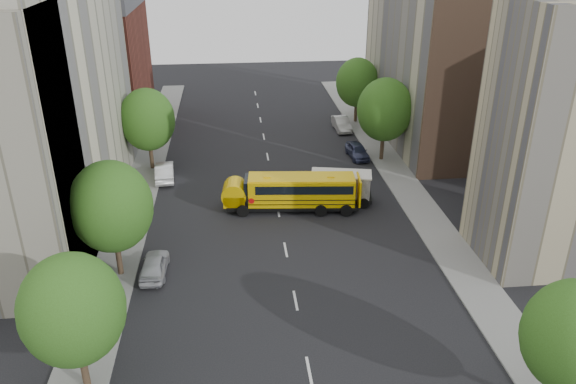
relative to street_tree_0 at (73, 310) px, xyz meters
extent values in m
plane|color=black|center=(11.00, 14.00, -4.64)|extent=(120.00, 120.00, 0.00)
cube|color=slate|center=(-0.50, 19.00, -4.58)|extent=(3.00, 80.00, 0.12)
cube|color=slate|center=(22.50, 19.00, -4.58)|extent=(3.00, 80.00, 0.12)
cube|color=silver|center=(11.00, 24.00, -4.64)|extent=(0.15, 64.00, 0.01)
cube|color=beige|center=(-7.00, 20.00, 5.36)|extent=(10.00, 26.00, 20.00)
cube|color=maroon|center=(-7.00, 42.00, 1.86)|extent=(10.00, 15.00, 13.00)
cube|color=tan|center=(29.00, 9.50, 3.86)|extent=(10.00, 7.00, 17.00)
cube|color=#B7AE8F|center=(29.00, 34.00, 4.36)|extent=(10.00, 22.00, 18.00)
cube|color=brown|center=(29.00, 23.00, 4.36)|extent=(10.10, 0.30, 18.00)
cylinder|color=#38281C|center=(0.00, 0.00, -3.29)|extent=(0.36, 0.36, 2.70)
ellipsoid|color=#294A13|center=(0.00, 0.00, 0.01)|extent=(4.80, 4.80, 5.52)
cylinder|color=#38281C|center=(0.00, 10.00, -3.20)|extent=(0.36, 0.36, 2.88)
ellipsoid|color=#294A13|center=(0.00, 10.00, 0.32)|extent=(5.12, 5.12, 5.89)
cylinder|color=#38281C|center=(0.00, 28.00, -3.24)|extent=(0.36, 0.36, 2.81)
ellipsoid|color=#294A13|center=(0.00, 28.00, 0.20)|extent=(4.99, 4.99, 5.74)
ellipsoid|color=#294A13|center=(22.00, -4.00, -0.18)|extent=(4.61, 4.61, 5.30)
cylinder|color=#38281C|center=(22.00, 28.00, -3.16)|extent=(0.36, 0.36, 2.95)
ellipsoid|color=#294A13|center=(22.00, 28.00, 0.44)|extent=(5.25, 5.25, 6.04)
cylinder|color=#38281C|center=(22.00, 40.00, -3.27)|extent=(0.36, 0.36, 2.74)
ellipsoid|color=#294A13|center=(22.00, 40.00, 0.07)|extent=(4.86, 4.86, 5.59)
cube|color=black|center=(12.18, 18.27, -4.13)|extent=(10.55, 3.32, 0.28)
cube|color=#E9B704|center=(12.82, 18.20, -2.93)|extent=(8.52, 3.08, 2.13)
cube|color=#E9B704|center=(7.93, 18.66, -3.58)|extent=(1.86, 2.28, 0.93)
cube|color=black|center=(8.90, 18.57, -2.46)|extent=(0.66, 2.17, 1.11)
cube|color=#E9B704|center=(12.82, 18.20, -1.84)|extent=(8.50, 2.90, 0.13)
cube|color=black|center=(13.01, 18.19, -2.46)|extent=(7.79, 3.07, 0.70)
cube|color=black|center=(12.82, 18.20, -3.67)|extent=(8.53, 3.14, 0.06)
cube|color=black|center=(12.82, 18.20, -3.30)|extent=(8.53, 3.14, 0.06)
cube|color=#E9B704|center=(17.02, 17.81, -2.93)|extent=(0.35, 2.32, 2.13)
cube|color=#E9B704|center=(10.33, 18.44, -1.75)|extent=(0.61, 0.61, 0.09)
cube|color=#E9B704|center=(14.94, 18.01, -1.75)|extent=(0.61, 0.61, 0.09)
cylinder|color=#E9B704|center=(7.93, 18.66, -3.11)|extent=(2.14, 2.30, 1.95)
cylinder|color=red|center=(9.11, 17.30, -3.25)|extent=(0.46, 0.08, 0.46)
cylinder|color=black|center=(8.47, 17.45, -4.18)|extent=(0.95, 0.36, 0.93)
cylinder|color=black|center=(8.68, 19.76, -4.18)|extent=(0.95, 0.36, 0.93)
cylinder|color=black|center=(14.10, 16.92, -4.18)|extent=(0.95, 0.36, 0.93)
cylinder|color=black|center=(14.31, 19.23, -4.18)|extent=(0.95, 0.36, 0.93)
cylinder|color=black|center=(15.94, 16.75, -4.18)|extent=(0.95, 0.36, 0.93)
cylinder|color=black|center=(16.16, 19.06, -4.18)|extent=(0.95, 0.36, 0.93)
cube|color=black|center=(15.77, 19.31, -4.13)|extent=(6.37, 3.25, 0.30)
cube|color=silver|center=(16.27, 19.21, -3.07)|extent=(4.96, 2.85, 1.82)
cube|color=silver|center=(13.59, 19.78, -3.37)|extent=(1.79, 2.18, 1.22)
cube|color=silver|center=(16.27, 19.21, -2.11)|extent=(5.18, 2.99, 0.12)
cylinder|color=black|center=(13.38, 18.78, -4.22)|extent=(0.89, 0.42, 0.85)
cylinder|color=black|center=(13.80, 20.77, -4.22)|extent=(0.89, 0.42, 0.85)
cylinder|color=black|center=(15.76, 18.28, -4.22)|extent=(0.89, 0.42, 0.85)
cylinder|color=black|center=(16.18, 20.26, -4.22)|extent=(0.89, 0.42, 0.85)
cylinder|color=black|center=(17.94, 17.81, -4.22)|extent=(0.89, 0.42, 0.85)
cylinder|color=black|center=(18.36, 19.80, -4.22)|extent=(0.89, 0.42, 0.85)
imported|color=#A8A9AF|center=(2.20, 9.82, -3.95)|extent=(1.74, 4.09, 1.38)
imported|color=silver|center=(1.40, 25.45, -3.89)|extent=(1.98, 4.66, 1.49)
imported|color=#2F3452|center=(19.80, 28.91, -3.94)|extent=(1.99, 4.23, 1.40)
imported|color=#9D9D98|center=(19.85, 37.38, -3.92)|extent=(1.68, 4.45, 1.45)
camera|label=1|loc=(7.65, -21.86, 15.75)|focal=35.00mm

